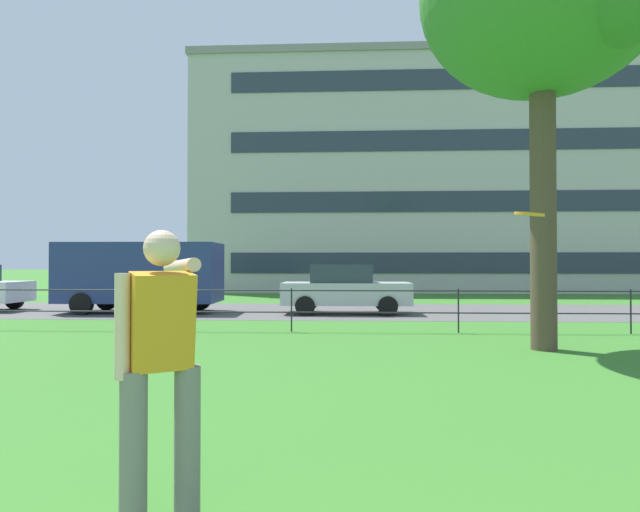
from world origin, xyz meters
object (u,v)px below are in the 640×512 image
at_px(panel_van_right, 142,273).
at_px(apartment_building_background, 449,182).
at_px(frisbee, 529,214).
at_px(car_silver_center, 345,289).
at_px(person_thrower, 161,363).

distance_m(panel_van_right, apartment_building_background, 22.04).
xyz_separation_m(frisbee, car_silver_center, (-1.78, 11.85, -1.25)).
bearing_deg(panel_van_right, person_thrower, -68.24).
xyz_separation_m(person_thrower, frisbee, (2.83, 1.89, 1.07)).
relative_size(panel_van_right, car_silver_center, 1.26).
distance_m(person_thrower, apartment_building_background, 32.17).
bearing_deg(panel_van_right, frisbee, -54.98).
bearing_deg(apartment_building_background, frisbee, -99.14).
bearing_deg(frisbee, person_thrower, -146.20).
relative_size(person_thrower, apartment_building_background, 0.06).
bearing_deg(person_thrower, apartment_building_background, 76.34).
bearing_deg(person_thrower, car_silver_center, 85.62).
bearing_deg(car_silver_center, apartment_building_background, 69.33).
bearing_deg(apartment_building_background, car_silver_center, -110.67).
bearing_deg(apartment_building_background, panel_van_right, -127.40).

